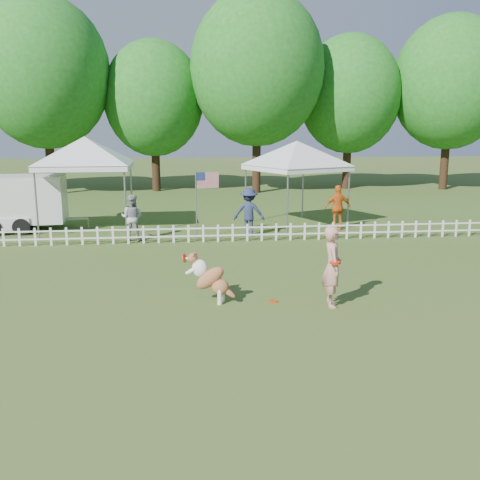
{
  "coord_description": "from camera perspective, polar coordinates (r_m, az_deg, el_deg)",
  "views": [
    {
      "loc": [
        -1.42,
        -10.75,
        3.79
      ],
      "look_at": [
        -0.04,
        2.0,
        1.1
      ],
      "focal_mm": 40.0,
      "sensor_mm": 36.0,
      "label": 1
    }
  ],
  "objects": [
    {
      "name": "spectator_a",
      "position": [
        18.68,
        -11.45,
        2.37
      ],
      "size": [
        0.9,
        0.77,
        1.58
      ],
      "primitive_type": "imported",
      "rotation": [
        0.0,
        0.0,
        2.88
      ],
      "color": "#9D9EA2",
      "rests_on": "ground"
    },
    {
      "name": "cargo_trailer",
      "position": [
        21.73,
        -23.22,
        3.65
      ],
      "size": [
        4.96,
        2.53,
        2.11
      ],
      "primitive_type": null,
      "rotation": [
        0.0,
        0.0,
        0.09
      ],
      "color": "silver",
      "rests_on": "ground"
    },
    {
      "name": "canopy_tent_left",
      "position": [
        21.02,
        -16.0,
        5.7
      ],
      "size": [
        3.37,
        3.37,
        3.41
      ],
      "primitive_type": null,
      "rotation": [
        0.0,
        0.0,
        0.02
      ],
      "color": "silver",
      "rests_on": "ground"
    },
    {
      "name": "tree_left",
      "position": [
        33.2,
        -20.07,
        14.97
      ],
      "size": [
        7.4,
        7.4,
        12.0
      ],
      "primitive_type": null,
      "color": "#1F611B",
      "rests_on": "ground"
    },
    {
      "name": "canopy_tent_right",
      "position": [
        21.18,
        6.0,
        5.9
      ],
      "size": [
        4.15,
        4.15,
        3.24
      ],
      "primitive_type": null,
      "rotation": [
        0.0,
        0.0,
        0.43
      ],
      "color": "silver",
      "rests_on": "ground"
    },
    {
      "name": "handler",
      "position": [
        11.64,
        9.83,
        -2.81
      ],
      "size": [
        0.48,
        0.68,
        1.76
      ],
      "primitive_type": "imported",
      "rotation": [
        0.0,
        0.0,
        1.47
      ],
      "color": "tan",
      "rests_on": "ground"
    },
    {
      "name": "spectator_b",
      "position": [
        19.08,
        0.97,
        3.0
      ],
      "size": [
        1.22,
        0.87,
        1.71
      ],
      "primitive_type": "imported",
      "rotation": [
        0.0,
        0.0,
        2.92
      ],
      "color": "#222B4A",
      "rests_on": "ground"
    },
    {
      "name": "flag_pole",
      "position": [
        18.51,
        -4.69,
        3.7
      ],
      "size": [
        0.89,
        0.39,
        2.36
      ],
      "primitive_type": null,
      "rotation": [
        0.0,
        0.0,
        0.34
      ],
      "color": "gray",
      "rests_on": "ground"
    },
    {
      "name": "ground",
      "position": [
        11.49,
        1.27,
        -7.42
      ],
      "size": [
        120.0,
        120.0,
        0.0
      ],
      "primitive_type": "plane",
      "color": "#30531A",
      "rests_on": "ground"
    },
    {
      "name": "picket_fence",
      "position": [
        18.15,
        -1.58,
        0.75
      ],
      "size": [
        22.0,
        0.08,
        0.6
      ],
      "primitive_type": null,
      "color": "silver",
      "rests_on": "ground"
    },
    {
      "name": "spectator_c",
      "position": [
        20.55,
        10.41,
        3.42
      ],
      "size": [
        1.0,
        0.42,
        1.7
      ],
      "primitive_type": "imported",
      "rotation": [
        0.0,
        0.0,
        3.15
      ],
      "color": "#D75E19",
      "rests_on": "ground"
    },
    {
      "name": "dog",
      "position": [
        11.8,
        -3.13,
        -4.08
      ],
      "size": [
        1.13,
        0.72,
        1.11
      ],
      "primitive_type": null,
      "rotation": [
        0.0,
        0.0,
        -0.37
      ],
      "color": "brown",
      "rests_on": "ground"
    },
    {
      "name": "tree_center_right",
      "position": [
        32.15,
        1.82,
        16.31
      ],
      "size": [
        7.6,
        7.6,
        12.6
      ],
      "primitive_type": null,
      "color": "#1F611B",
      "rests_on": "ground"
    },
    {
      "name": "tree_far_right",
      "position": [
        36.24,
        21.45,
        14.07
      ],
      "size": [
        7.0,
        7.0,
        11.4
      ],
      "primitive_type": null,
      "color": "#1F611B",
      "rests_on": "ground"
    },
    {
      "name": "tree_center_left",
      "position": [
        33.31,
        -9.15,
        13.6
      ],
      "size": [
        6.0,
        6.0,
        9.8
      ],
      "primitive_type": null,
      "color": "#1F611B",
      "rests_on": "ground"
    },
    {
      "name": "frisbee_on_turf",
      "position": [
        12.01,
        3.59,
        -6.52
      ],
      "size": [
        0.21,
        0.21,
        0.02
      ],
      "primitive_type": "cylinder",
      "rotation": [
        0.0,
        0.0,
        0.04
      ],
      "color": "red",
      "rests_on": "ground"
    },
    {
      "name": "tree_right",
      "position": [
        34.87,
        11.56,
        13.93
      ],
      "size": [
        6.2,
        6.2,
        10.4
      ],
      "primitive_type": null,
      "color": "#1F611B",
      "rests_on": "ground"
    }
  ]
}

